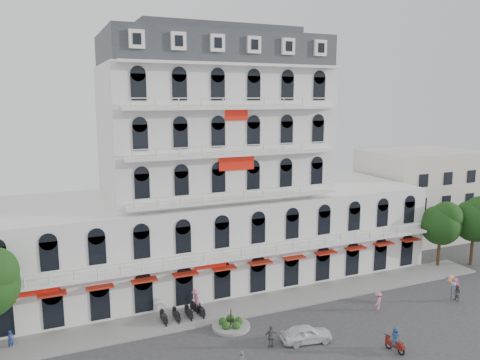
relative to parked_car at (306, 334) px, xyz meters
The scene contains 15 objects.
ground 2.28m from the parked_car, 135.73° to the right, with size 120.00×120.00×0.00m, color #38383A.
sidewalk 7.66m from the parked_car, 101.79° to the left, with size 53.00×4.00×0.16m, color gray.
main_building 18.97m from the parked_car, 95.41° to the left, with size 45.00×15.00×25.80m.
flank_building_east 34.33m from the parked_car, 33.01° to the left, with size 14.00×10.00×12.00m, color beige.
traffic_island 6.41m from the parked_car, 135.52° to the left, with size 3.20×3.20×1.60m.
parked_scooter_row 10.77m from the parked_car, 137.38° to the left, with size 4.40×1.80×1.10m, color black, non-canonical shape.
tree_east_inner 24.45m from the parked_car, 20.61° to the left, with size 4.40×4.37×7.57m.
tree_east_outer 27.95m from the parked_car, 15.73° to the left, with size 4.65×4.65×8.05m.
parked_car is the anchor object (origin of this frame).
rider_east 6.66m from the parked_car, 35.81° to the right, with size 0.71×1.68×1.99m.
rider_center 10.31m from the parked_car, 129.20° to the left, with size 0.91×1.69×2.32m.
pedestrian_mid 2.94m from the parked_car, behind, with size 1.06×0.44×1.81m, color #5C5C64.
pedestrian_right 9.18m from the parked_car, 14.55° to the left, with size 1.11×0.64×1.71m, color pink.
pedestrian_far 22.70m from the parked_car, 159.43° to the left, with size 0.55×0.36×1.50m, color navy.
balloon_vendor 16.79m from the parked_car, ahead, with size 1.27×1.21×2.45m.
Camera 1 is at (-16.62, -27.66, 18.88)m, focal length 35.00 mm.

